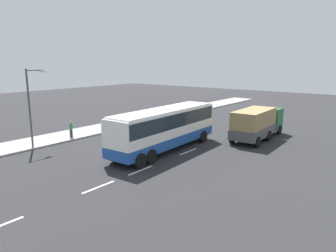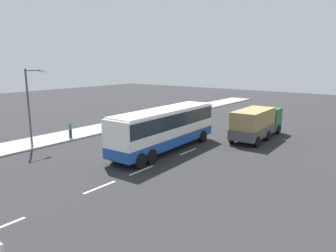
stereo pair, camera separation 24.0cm
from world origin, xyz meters
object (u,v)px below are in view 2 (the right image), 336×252
object	(u,v)px
street_lamp	(30,102)
pedestrian_near_curb	(120,117)
coach_bus	(165,125)
cargo_truck	(257,122)
pedestrian_at_crossing	(70,128)

from	to	relation	value
street_lamp	pedestrian_near_curb	bearing A→B (deg)	4.20
street_lamp	coach_bus	bearing A→B (deg)	-56.17
coach_bus	pedestrian_near_curb	distance (m)	11.32
cargo_truck	street_lamp	xyz separation A→B (m)	(-14.97, 13.86, 2.36)
cargo_truck	pedestrian_at_crossing	world-z (taller)	cargo_truck
pedestrian_near_curb	pedestrian_at_crossing	world-z (taller)	pedestrian_near_curb
pedestrian_near_curb	street_lamp	world-z (taller)	street_lamp
pedestrian_near_curb	cargo_truck	bearing A→B (deg)	17.06
pedestrian_near_curb	pedestrian_at_crossing	bearing A→B (deg)	-83.84
coach_bus	pedestrian_near_curb	world-z (taller)	coach_bus
coach_bus	street_lamp	world-z (taller)	street_lamp
cargo_truck	pedestrian_near_curb	size ratio (longest dim) A/B	4.95
pedestrian_at_crossing	coach_bus	bearing A→B (deg)	-159.06
coach_bus	street_lamp	size ratio (longest dim) A/B	1.78
coach_bus	pedestrian_at_crossing	bearing A→B (deg)	101.84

